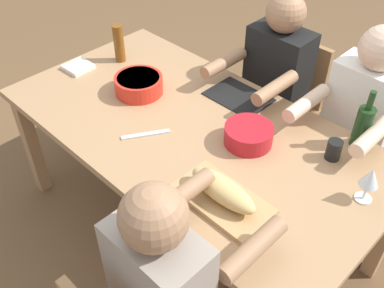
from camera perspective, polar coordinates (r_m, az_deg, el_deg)
ground_plane at (r=2.66m, az=-0.00°, el=-10.28°), size 8.00×8.00×0.00m
dining_table at (r=2.19m, az=-0.00°, el=0.69°), size 1.90×1.01×0.74m
chair_near_center at (r=2.82m, az=11.93°, el=5.58°), size 0.40×0.40×0.85m
diner_near_center at (r=2.57m, az=10.21°, el=7.84°), size 0.41×0.53×1.20m
chair_near_left at (r=2.65m, az=21.10°, el=0.72°), size 0.40×0.40×0.85m
diner_near_left at (r=2.38m, az=20.28°, el=2.65°), size 0.41×0.53×1.20m
diner_far_left at (r=1.62m, az=-2.94°, el=-17.59°), size 0.41×0.53×1.20m
serving_bowl_pasta at (r=2.36m, az=-6.85°, el=7.69°), size 0.25×0.25×0.09m
serving_bowl_salad at (r=2.03m, az=7.27°, el=1.29°), size 0.22×0.22×0.09m
cutting_board at (r=1.79m, az=3.88°, el=-7.09°), size 0.40×0.23×0.02m
bread_loaf at (r=1.75m, az=3.96°, el=-5.88°), size 0.32×0.12×0.09m
wine_bottle at (r=2.11m, az=21.06°, el=2.19°), size 0.08×0.08×0.29m
beer_bottle at (r=2.63m, az=-9.35°, el=12.62°), size 0.06×0.06×0.22m
wine_glass at (r=1.85m, az=21.88°, el=-4.12°), size 0.08×0.08×0.17m
placemat_near_center at (r=2.35m, az=5.97°, el=6.04°), size 0.32×0.23×0.01m
cup_near_left at (r=2.03m, az=17.72°, el=-0.72°), size 0.07×0.07×0.09m
carving_knife at (r=2.10m, az=-5.96°, el=1.23°), size 0.14×0.21×0.01m
napkin_stack at (r=2.65m, az=-14.39°, el=9.55°), size 0.15×0.15×0.02m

